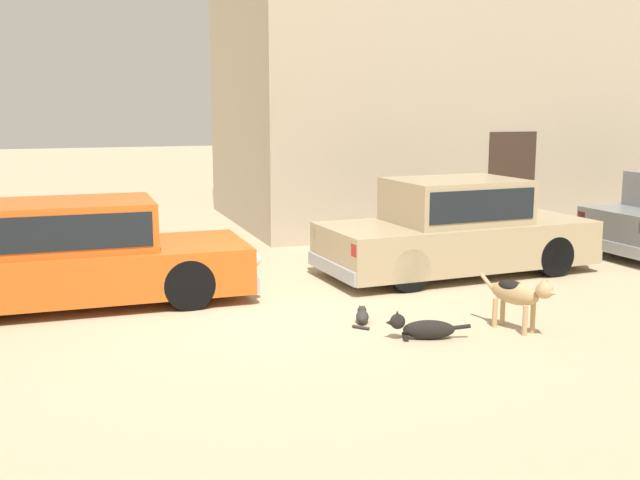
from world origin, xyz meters
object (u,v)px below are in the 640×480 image
object	(u,v)px
parked_sedan_second	(456,227)
stray_dog_spotted	(422,328)
parked_sedan_nearest	(78,254)
stray_cat	(362,316)
stray_dog_tan	(519,293)

from	to	relation	value
parked_sedan_second	stray_dog_spotted	world-z (taller)	parked_sedan_second
parked_sedan_nearest	stray_dog_spotted	distance (m)	4.70
stray_cat	parked_sedan_second	bearing A→B (deg)	-28.70
stray_cat	stray_dog_tan	bearing A→B (deg)	-100.00
parked_sedan_nearest	stray_dog_spotted	size ratio (longest dim) A/B	4.82
parked_sedan_nearest	parked_sedan_second	xyz separation A→B (m)	(5.70, 0.05, 0.05)
parked_sedan_nearest	stray_cat	xyz separation A→B (m)	(3.27, -2.03, -0.61)
parked_sedan_second	stray_cat	world-z (taller)	parked_sedan_second
parked_sedan_nearest	parked_sedan_second	bearing A→B (deg)	0.63
stray_cat	stray_dog_spotted	bearing A→B (deg)	-134.98
stray_dog_spotted	parked_sedan_second	bearing A→B (deg)	-106.61
stray_dog_spotted	stray_cat	distance (m)	0.95
parked_sedan_nearest	parked_sedan_second	distance (m)	5.70
stray_dog_spotted	stray_cat	bearing A→B (deg)	-47.63
parked_sedan_nearest	stray_dog_tan	distance (m)	5.72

